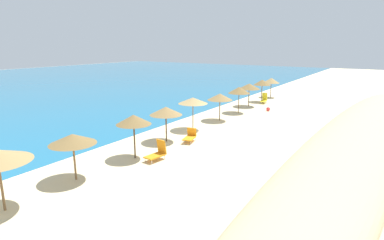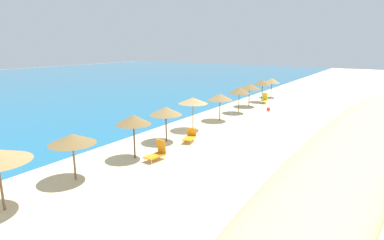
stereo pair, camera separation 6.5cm
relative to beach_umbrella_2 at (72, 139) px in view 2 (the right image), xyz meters
name	(u,v)px [view 2 (the right image)]	position (x,y,z in m)	size (l,w,h in m)	color
ground_plane	(217,137)	(10.48, -2.46, -2.13)	(160.00, 160.00, 0.00)	beige
dune_ridge	(357,142)	(10.97, -11.52, -1.08)	(41.94, 4.66, 2.10)	#C9B586
beach_umbrella_2	(72,139)	(0.00, 0.00, 0.00)	(2.29, 2.29, 2.38)	brown
beach_umbrella_3	(133,120)	(3.94, -0.37, 0.23)	(2.07, 2.07, 2.66)	brown
beach_umbrella_4	(166,111)	(7.63, 0.08, 0.05)	(2.26, 2.26, 2.47)	brown
beach_umbrella_5	(193,101)	(11.28, 0.19, 0.23)	(2.32, 2.32, 2.60)	brown
beach_umbrella_6	(220,97)	(15.23, -0.12, 0.01)	(2.23, 2.23, 2.43)	brown
beach_umbrella_7	(239,90)	(19.17, -0.17, 0.14)	(2.16, 2.16, 2.59)	brown
beach_umbrella_8	(250,86)	(22.84, 0.28, 0.09)	(2.37, 2.37, 2.52)	brown
beach_umbrella_9	(263,82)	(26.31, 0.11, 0.19)	(2.02, 2.02, 2.63)	brown
beach_umbrella_10	(272,81)	(30.07, 0.29, 0.05)	(2.05, 2.05, 2.51)	brown
lounge_chair_0	(264,99)	(25.71, -0.43, -1.69)	(1.53, 0.82, 1.16)	yellow
lounge_chair_1	(190,136)	(8.46, -1.36, -1.74)	(1.39, 0.96, 0.90)	orange
lounge_chair_2	(157,152)	(4.42, -1.69, -1.68)	(1.35, 0.81, 1.15)	orange
beach_ball	(268,109)	(21.59, -2.39, -1.93)	(0.40, 0.40, 0.40)	red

